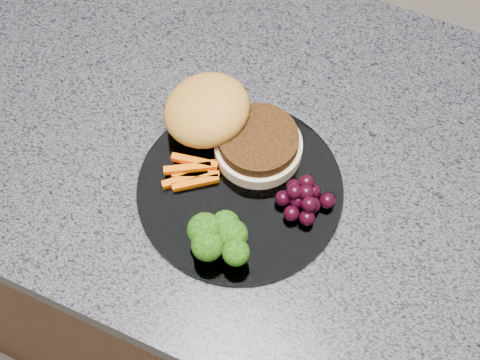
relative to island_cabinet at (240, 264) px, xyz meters
name	(u,v)px	position (x,y,z in m)	size (l,w,h in m)	color
island_cabinet	(240,264)	(0.00, 0.00, 0.00)	(1.20, 0.60, 0.86)	#502F1B
countertop	(240,141)	(0.00, 0.00, 0.45)	(1.20, 0.60, 0.04)	#53535E
plate	(240,189)	(0.04, -0.08, 0.47)	(0.26, 0.26, 0.01)	white
burger	(225,124)	(-0.01, -0.02, 0.50)	(0.21, 0.14, 0.06)	beige
carrot_sticks	(192,172)	(-0.03, -0.09, 0.48)	(0.07, 0.06, 0.02)	#F96504
broccoli	(218,237)	(0.05, -0.16, 0.50)	(0.08, 0.07, 0.05)	olive
grape_bunch	(304,199)	(0.12, -0.07, 0.49)	(0.07, 0.06, 0.03)	black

